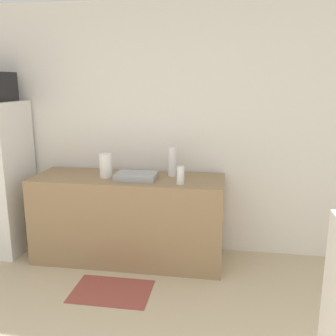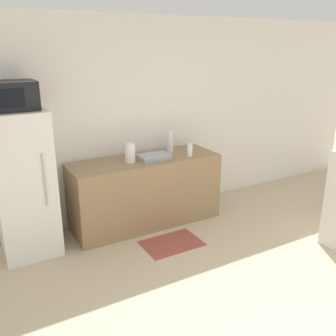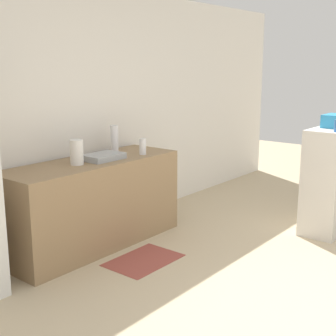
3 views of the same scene
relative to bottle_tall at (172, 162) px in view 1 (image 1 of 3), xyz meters
The scene contains 7 objects.
wall_back 0.49m from the bottle_tall, 139.47° to the left, with size 8.00×0.06×2.60m, color white.
counter 0.74m from the bottle_tall, 164.61° to the right, with size 1.91×0.64×0.87m, color #937551.
sink_basin 0.39m from the bottle_tall, 152.52° to the right, with size 0.39×0.27×0.06m, color #9EA3A8.
bottle_tall is the anchor object (origin of this frame).
bottle_short 0.32m from the bottle_tall, 67.02° to the right, with size 0.07×0.07×0.17m, color silver.
paper_towel_roll 0.66m from the bottle_tall, 167.00° to the right, with size 0.12×0.12×0.24m, color white.
kitchen_rug 1.35m from the bottle_tall, 118.37° to the right, with size 0.69×0.47×0.01m, color #99473D.
Camera 1 is at (0.85, -1.01, 1.80)m, focal length 40.00 mm.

